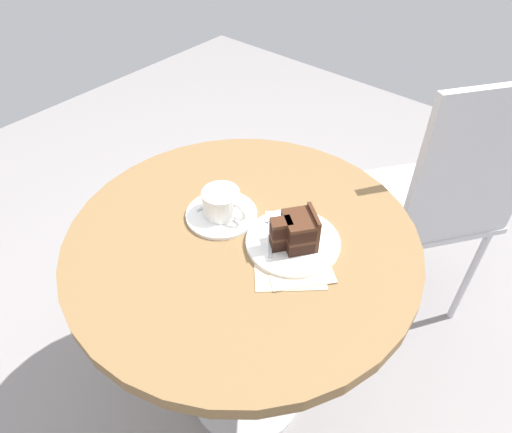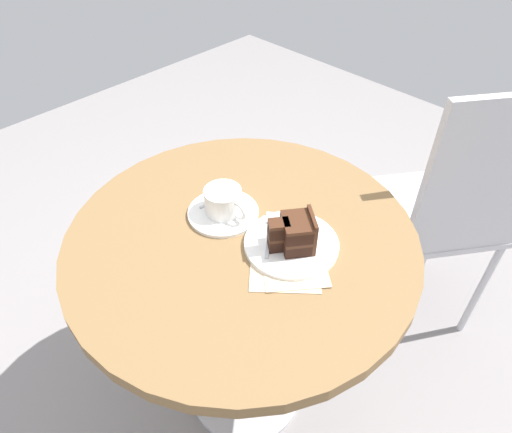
{
  "view_description": "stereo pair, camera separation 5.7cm",
  "coord_description": "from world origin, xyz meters",
  "px_view_note": "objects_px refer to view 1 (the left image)",
  "views": [
    {
      "loc": [
        0.5,
        -0.54,
        1.45
      ],
      "look_at": [
        0.01,
        0.04,
        0.76
      ],
      "focal_mm": 32.0,
      "sensor_mm": 36.0,
      "label": 1
    },
    {
      "loc": [
        0.54,
        -0.5,
        1.45
      ],
      "look_at": [
        0.01,
        0.04,
        0.76
      ],
      "focal_mm": 32.0,
      "sensor_mm": 36.0,
      "label": 2
    }
  ],
  "objects_px": {
    "saucer": "(222,214)",
    "cake_plate": "(293,242)",
    "cake_slice": "(297,231)",
    "coffee_cup": "(222,202)",
    "napkin": "(293,263)",
    "teaspoon": "(218,200)",
    "fork": "(270,228)",
    "cafe_chair": "(443,195)"
  },
  "relations": [
    {
      "from": "saucer",
      "to": "cake_plate",
      "type": "distance_m",
      "value": 0.19
    },
    {
      "from": "cake_plate",
      "to": "cake_slice",
      "type": "xyz_separation_m",
      "value": [
        0.01,
        -0.0,
        0.04
      ]
    },
    {
      "from": "coffee_cup",
      "to": "napkin",
      "type": "distance_m",
      "value": 0.22
    },
    {
      "from": "teaspoon",
      "to": "cake_plate",
      "type": "xyz_separation_m",
      "value": [
        0.22,
        0.01,
        -0.0
      ]
    },
    {
      "from": "cake_plate",
      "to": "napkin",
      "type": "xyz_separation_m",
      "value": [
        0.04,
        -0.05,
        -0.0
      ]
    },
    {
      "from": "fork",
      "to": "cafe_chair",
      "type": "relative_size",
      "value": 0.13
    },
    {
      "from": "saucer",
      "to": "napkin",
      "type": "bearing_deg",
      "value": -3.24
    },
    {
      "from": "coffee_cup",
      "to": "napkin",
      "type": "relative_size",
      "value": 0.56
    },
    {
      "from": "napkin",
      "to": "cafe_chair",
      "type": "distance_m",
      "value": 0.65
    },
    {
      "from": "teaspoon",
      "to": "fork",
      "type": "distance_m",
      "value": 0.16
    },
    {
      "from": "fork",
      "to": "cafe_chair",
      "type": "bearing_deg",
      "value": -58.23
    },
    {
      "from": "coffee_cup",
      "to": "cake_slice",
      "type": "relative_size",
      "value": 1.1
    },
    {
      "from": "cake_slice",
      "to": "napkin",
      "type": "distance_m",
      "value": 0.07
    },
    {
      "from": "teaspoon",
      "to": "cafe_chair",
      "type": "bearing_deg",
      "value": -22.2
    },
    {
      "from": "saucer",
      "to": "cafe_chair",
      "type": "bearing_deg",
      "value": 61.95
    },
    {
      "from": "saucer",
      "to": "cafe_chair",
      "type": "xyz_separation_m",
      "value": [
        0.33,
        0.61,
        -0.15
      ]
    },
    {
      "from": "cake_slice",
      "to": "fork",
      "type": "bearing_deg",
      "value": -179.92
    },
    {
      "from": "saucer",
      "to": "cafe_chair",
      "type": "height_order",
      "value": "cafe_chair"
    },
    {
      "from": "coffee_cup",
      "to": "cake_plate",
      "type": "distance_m",
      "value": 0.19
    },
    {
      "from": "coffee_cup",
      "to": "cake_plate",
      "type": "bearing_deg",
      "value": 9.79
    },
    {
      "from": "teaspoon",
      "to": "cafe_chair",
      "type": "distance_m",
      "value": 0.71
    },
    {
      "from": "saucer",
      "to": "coffee_cup",
      "type": "xyz_separation_m",
      "value": [
        0.0,
        0.0,
        0.04
      ]
    },
    {
      "from": "coffee_cup",
      "to": "napkin",
      "type": "xyz_separation_m",
      "value": [
        0.22,
        -0.01,
        -0.04
      ]
    },
    {
      "from": "cake_slice",
      "to": "fork",
      "type": "distance_m",
      "value": 0.08
    },
    {
      "from": "cake_plate",
      "to": "fork",
      "type": "bearing_deg",
      "value": -175.72
    },
    {
      "from": "cake_plate",
      "to": "cafe_chair",
      "type": "distance_m",
      "value": 0.62
    },
    {
      "from": "saucer",
      "to": "napkin",
      "type": "distance_m",
      "value": 0.22
    },
    {
      "from": "teaspoon",
      "to": "cafe_chair",
      "type": "relative_size",
      "value": 0.1
    },
    {
      "from": "fork",
      "to": "napkin",
      "type": "distance_m",
      "value": 0.11
    },
    {
      "from": "saucer",
      "to": "cake_plate",
      "type": "bearing_deg",
      "value": 10.46
    },
    {
      "from": "fork",
      "to": "coffee_cup",
      "type": "bearing_deg",
      "value": 63.49
    },
    {
      "from": "saucer",
      "to": "cake_slice",
      "type": "xyz_separation_m",
      "value": [
        0.2,
        0.03,
        0.05
      ]
    },
    {
      "from": "teaspoon",
      "to": "cafe_chair",
      "type": "xyz_separation_m",
      "value": [
        0.36,
        0.59,
        -0.16
      ]
    },
    {
      "from": "cake_slice",
      "to": "napkin",
      "type": "bearing_deg",
      "value": -60.75
    },
    {
      "from": "coffee_cup",
      "to": "cake_slice",
      "type": "distance_m",
      "value": 0.2
    },
    {
      "from": "napkin",
      "to": "cafe_chair",
      "type": "bearing_deg",
      "value": 80.32
    },
    {
      "from": "napkin",
      "to": "cafe_chair",
      "type": "height_order",
      "value": "cafe_chair"
    },
    {
      "from": "cake_plate",
      "to": "cafe_chair",
      "type": "relative_size",
      "value": 0.22
    },
    {
      "from": "cake_plate",
      "to": "fork",
      "type": "distance_m",
      "value": 0.06
    },
    {
      "from": "cake_slice",
      "to": "coffee_cup",
      "type": "bearing_deg",
      "value": -172.07
    },
    {
      "from": "saucer",
      "to": "coffee_cup",
      "type": "relative_size",
      "value": 1.41
    },
    {
      "from": "coffee_cup",
      "to": "teaspoon",
      "type": "height_order",
      "value": "coffee_cup"
    }
  ]
}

